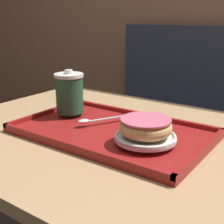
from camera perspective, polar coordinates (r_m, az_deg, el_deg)
name	(u,v)px	position (r m, az deg, el deg)	size (l,w,h in m)	color
cafe_table	(113,183)	(0.94, 0.13, -12.87)	(1.03, 0.77, 0.74)	tan
serving_tray	(112,132)	(0.86, 0.00, -3.61)	(0.52, 0.32, 0.02)	maroon
coffee_cup_front	(69,93)	(0.97, -7.78, 3.51)	(0.09, 0.09, 0.13)	#235638
plate_with_chocolate_donut	(145,137)	(0.76, 6.11, -4.56)	(0.15, 0.15, 0.01)	white
donut_chocolate_glazed	(146,126)	(0.75, 6.18, -2.65)	(0.13, 0.13, 0.04)	#DBB270
spoon	(91,120)	(0.89, -3.83, -1.54)	(0.09, 0.14, 0.01)	silver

